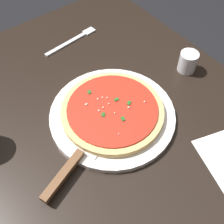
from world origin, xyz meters
TOP-DOWN VIEW (x-y plane):
  - ground_plane at (0.00, 0.00)m, footprint 5.00×5.00m
  - restaurant_table at (0.00, 0.00)m, footprint 0.86×0.73m
  - serving_plate at (0.06, -0.00)m, footprint 0.31×0.31m
  - pizza at (0.06, -0.00)m, footprint 0.25×0.25m
  - pizza_server at (0.11, -0.15)m, footprint 0.12×0.22m
  - cup_small_sauce at (0.05, 0.27)m, footprint 0.05×0.05m
  - fork at (-0.25, 0.08)m, footprint 0.04×0.19m

SIDE VIEW (x-z plane):
  - ground_plane at x=0.00m, z-range 0.00..0.00m
  - restaurant_table at x=0.00m, z-range 0.21..0.96m
  - fork at x=-0.25m, z-range 0.75..0.75m
  - serving_plate at x=0.06m, z-range 0.75..0.76m
  - pizza_server at x=0.11m, z-range 0.76..0.77m
  - pizza at x=0.06m, z-range 0.76..0.78m
  - cup_small_sauce at x=0.05m, z-range 0.75..0.80m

